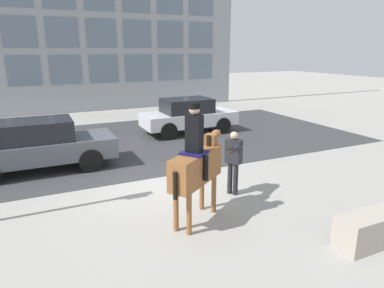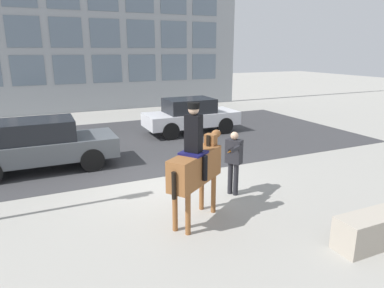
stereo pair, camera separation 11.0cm
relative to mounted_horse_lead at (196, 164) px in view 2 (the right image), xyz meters
The scene contains 6 objects.
ground_plane 2.66m from the mounted_horse_lead, 88.24° to the left, with size 80.00×80.00×0.00m, color #9E9B93.
road_surface 7.18m from the mounted_horse_lead, 89.42° to the left, with size 19.77×8.50×0.01m.
mounted_horse_lead is the anchor object (origin of this frame).
pedestrian_bystander 1.73m from the mounted_horse_lead, 30.85° to the left, with size 0.72×0.77×1.66m.
street_car_near_lane 5.81m from the mounted_horse_lead, 121.01° to the left, with size 4.49×1.79×1.59m.
street_car_far_lane 8.22m from the mounted_horse_lead, 66.65° to the left, with size 4.16×1.78×1.56m.
Camera 2 is at (-2.96, -8.48, 3.62)m, focal length 32.00 mm.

